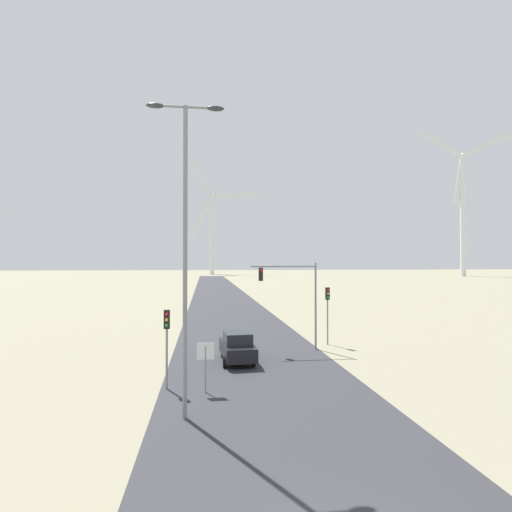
{
  "coord_description": "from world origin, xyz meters",
  "views": [
    {
      "loc": [
        -2.91,
        -7.33,
        6.07
      ],
      "look_at": [
        0.0,
        15.3,
        6.42
      ],
      "focal_mm": 28.0,
      "sensor_mm": 36.0,
      "label": 1
    }
  ],
  "objects_px": {
    "streetlamp": "(185,227)",
    "stop_sign_near": "(206,358)",
    "traffic_light_post_near_right": "(328,303)",
    "wind_turbine_left": "(212,224)",
    "wind_turbine_center": "(463,203)",
    "car_approaching": "(237,347)",
    "traffic_light_mast_overhead": "(293,288)",
    "traffic_light_post_near_left": "(167,331)"
  },
  "relations": [
    {
      "from": "traffic_light_post_near_right",
      "to": "wind_turbine_left",
      "type": "xyz_separation_m",
      "value": [
        -5.37,
        173.43,
        22.42
      ]
    },
    {
      "from": "streetlamp",
      "to": "stop_sign_near",
      "type": "xyz_separation_m",
      "value": [
        0.81,
        2.96,
        -5.84
      ]
    },
    {
      "from": "traffic_light_post_near_right",
      "to": "car_approaching",
      "type": "height_order",
      "value": "traffic_light_post_near_right"
    },
    {
      "from": "car_approaching",
      "to": "wind_turbine_left",
      "type": "bearing_deg",
      "value": 89.48
    },
    {
      "from": "stop_sign_near",
      "to": "traffic_light_mast_overhead",
      "type": "distance_m",
      "value": 10.6
    },
    {
      "from": "traffic_light_mast_overhead",
      "to": "traffic_light_post_near_right",
      "type": "bearing_deg",
      "value": 25.95
    },
    {
      "from": "traffic_light_post_near_right",
      "to": "streetlamp",
      "type": "bearing_deg",
      "value": -127.6
    },
    {
      "from": "traffic_light_post_near_left",
      "to": "traffic_light_mast_overhead",
      "type": "xyz_separation_m",
      "value": [
        7.89,
        7.51,
        1.54
      ]
    },
    {
      "from": "streetlamp",
      "to": "traffic_light_post_near_left",
      "type": "bearing_deg",
      "value": 105.53
    },
    {
      "from": "wind_turbine_left",
      "to": "wind_turbine_center",
      "type": "relative_size",
      "value": 0.92
    },
    {
      "from": "streetlamp",
      "to": "wind_turbine_center",
      "type": "bearing_deg",
      "value": 52.15
    },
    {
      "from": "car_approaching",
      "to": "wind_turbine_center",
      "type": "relative_size",
      "value": 0.06
    },
    {
      "from": "streetlamp",
      "to": "stop_sign_near",
      "type": "bearing_deg",
      "value": 74.72
    },
    {
      "from": "traffic_light_mast_overhead",
      "to": "wind_turbine_center",
      "type": "distance_m",
      "value": 171.41
    },
    {
      "from": "traffic_light_post_near_left",
      "to": "stop_sign_near",
      "type": "bearing_deg",
      "value": -22.7
    },
    {
      "from": "stop_sign_near",
      "to": "car_approaching",
      "type": "bearing_deg",
      "value": 70.68
    },
    {
      "from": "traffic_light_post_near_left",
      "to": "traffic_light_mast_overhead",
      "type": "distance_m",
      "value": 11.01
    },
    {
      "from": "stop_sign_near",
      "to": "wind_turbine_center",
      "type": "distance_m",
      "value": 181.97
    },
    {
      "from": "car_approaching",
      "to": "stop_sign_near",
      "type": "bearing_deg",
      "value": -109.32
    },
    {
      "from": "traffic_light_post_near_right",
      "to": "car_approaching",
      "type": "distance_m",
      "value": 8.42
    },
    {
      "from": "stop_sign_near",
      "to": "wind_turbine_center",
      "type": "height_order",
      "value": "wind_turbine_center"
    },
    {
      "from": "wind_turbine_left",
      "to": "stop_sign_near",
      "type": "bearing_deg",
      "value": -91.12
    },
    {
      "from": "traffic_light_post_near_left",
      "to": "wind_turbine_center",
      "type": "xyz_separation_m",
      "value": [
        112.87,
        140.18,
        29.15
      ]
    },
    {
      "from": "stop_sign_near",
      "to": "traffic_light_post_near_right",
      "type": "xyz_separation_m",
      "value": [
        8.94,
        9.69,
        1.45
      ]
    },
    {
      "from": "streetlamp",
      "to": "wind_turbine_center",
      "type": "xyz_separation_m",
      "value": [
        111.83,
        143.92,
        24.46
      ]
    },
    {
      "from": "wind_turbine_left",
      "to": "wind_turbine_center",
      "type": "xyz_separation_m",
      "value": [
        107.46,
        -42.17,
        6.43
      ]
    },
    {
      "from": "wind_turbine_left",
      "to": "traffic_light_post_near_right",
      "type": "bearing_deg",
      "value": -88.23
    },
    {
      "from": "traffic_light_mast_overhead",
      "to": "car_approaching",
      "type": "xyz_separation_m",
      "value": [
        -4.11,
        -2.75,
        -3.39
      ]
    },
    {
      "from": "stop_sign_near",
      "to": "wind_turbine_left",
      "type": "bearing_deg",
      "value": 88.88
    },
    {
      "from": "wind_turbine_left",
      "to": "wind_turbine_center",
      "type": "height_order",
      "value": "wind_turbine_center"
    },
    {
      "from": "streetlamp",
      "to": "traffic_light_post_near_left",
      "type": "xyz_separation_m",
      "value": [
        -1.04,
        3.73,
        -4.69
      ]
    },
    {
      "from": "traffic_light_post_near_right",
      "to": "wind_turbine_left",
      "type": "relative_size",
      "value": 0.07
    },
    {
      "from": "stop_sign_near",
      "to": "traffic_light_post_near_right",
      "type": "distance_m",
      "value": 13.27
    },
    {
      "from": "traffic_light_mast_overhead",
      "to": "wind_turbine_center",
      "type": "bearing_deg",
      "value": 51.65
    },
    {
      "from": "traffic_light_post_near_right",
      "to": "car_approaching",
      "type": "relative_size",
      "value": 1.0
    },
    {
      "from": "streetlamp",
      "to": "car_approaching",
      "type": "height_order",
      "value": "streetlamp"
    },
    {
      "from": "traffic_light_mast_overhead",
      "to": "streetlamp",
      "type": "bearing_deg",
      "value": -121.36
    },
    {
      "from": "streetlamp",
      "to": "stop_sign_near",
      "type": "relative_size",
      "value": 5.27
    },
    {
      "from": "traffic_light_post_near_right",
      "to": "wind_turbine_left",
      "type": "height_order",
      "value": "wind_turbine_left"
    },
    {
      "from": "streetlamp",
      "to": "traffic_light_mast_overhead",
      "type": "xyz_separation_m",
      "value": [
        6.86,
        11.25,
        -3.15
      ]
    },
    {
      "from": "traffic_light_post_near_left",
      "to": "car_approaching",
      "type": "distance_m",
      "value": 6.36
    },
    {
      "from": "traffic_light_post_near_right",
      "to": "traffic_light_mast_overhead",
      "type": "xyz_separation_m",
      "value": [
        -2.89,
        -1.41,
        1.23
      ]
    }
  ]
}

